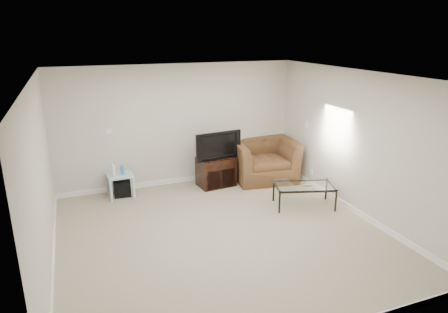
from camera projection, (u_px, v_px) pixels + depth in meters
name	position (u px, v px, depth m)	size (l,w,h in m)	color
floor	(222.00, 234.00, 6.37)	(5.00, 5.00, 0.00)	tan
ceiling	(222.00, 76.00, 5.62)	(5.00, 5.00, 0.00)	white
wall_back	(179.00, 125.00, 8.22)	(5.00, 0.02, 2.50)	silver
wall_left	(41.00, 182.00, 5.14)	(0.02, 5.00, 2.50)	silver
wall_right	(357.00, 144.00, 6.86)	(0.02, 5.00, 2.50)	silver
plate_back	(109.00, 131.00, 7.73)	(0.12, 0.02, 0.12)	white
plate_right_switch	(306.00, 125.00, 8.28)	(0.02, 0.09, 0.13)	white
plate_right_outlet	(311.00, 172.00, 8.30)	(0.02, 0.08, 0.12)	white
tv_stand	(216.00, 172.00, 8.33)	(0.73, 0.51, 0.61)	black
dvd_player	(217.00, 163.00, 8.23)	(0.38, 0.27, 0.05)	black
television	(216.00, 145.00, 8.13)	(0.93, 0.19, 0.57)	black
side_table	(121.00, 185.00, 7.81)	(0.48, 0.48, 0.46)	#C7EBF4
subwoofer	(122.00, 188.00, 7.86)	(0.32, 0.32, 0.32)	black
game_console	(113.00, 170.00, 7.65)	(0.05, 0.15, 0.21)	white
game_case	(122.00, 169.00, 7.72)	(0.05, 0.13, 0.18)	#337FCC
recliner	(264.00, 153.00, 8.63)	(1.33, 0.86, 1.16)	#482E1E
coffee_table	(304.00, 195.00, 7.35)	(1.10, 0.62, 0.43)	black
remote	(307.00, 185.00, 7.22)	(0.17, 0.05, 0.02)	#B2B2B7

